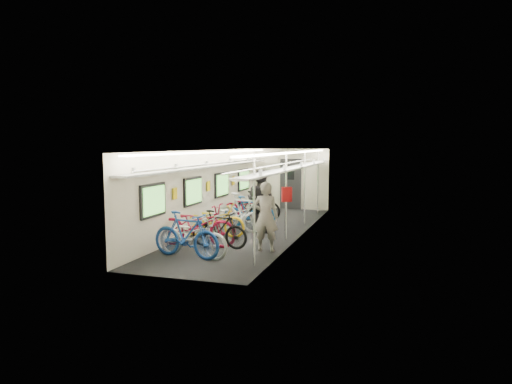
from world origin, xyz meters
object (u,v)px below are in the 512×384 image
Objects in this scene: bicycle_0 at (193,236)px; bicycle_1 at (186,235)px; passenger_near at (266,217)px; passenger_mid at (260,201)px; backpack at (287,194)px.

bicycle_1 is (-0.12, -0.09, 0.04)m from bicycle_0.
bicycle_0 is at bearing -43.10° from bicycle_1.
passenger_near is (1.42, 1.07, 0.35)m from bicycle_0.
bicycle_1 is at bearing 89.70° from passenger_mid.
passenger_near is 4.44× the size of backpack.
backpack is at bearing -109.53° from passenger_near.
passenger_near is at bearing -126.78° from backpack.
bicycle_0 is at bearing 31.96° from passenger_near.
backpack is (1.81, 2.21, 0.75)m from bicycle_1.
passenger_mid is at bearing 108.12° from backpack.
bicycle_0 is 1.81m from passenger_near.
passenger_mid is at bearing 1.05° from bicycle_0.
passenger_near is 2.48m from passenger_mid.
bicycle_1 is at bearing 137.80° from bicycle_0.
bicycle_1 is 3.59m from passenger_mid.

